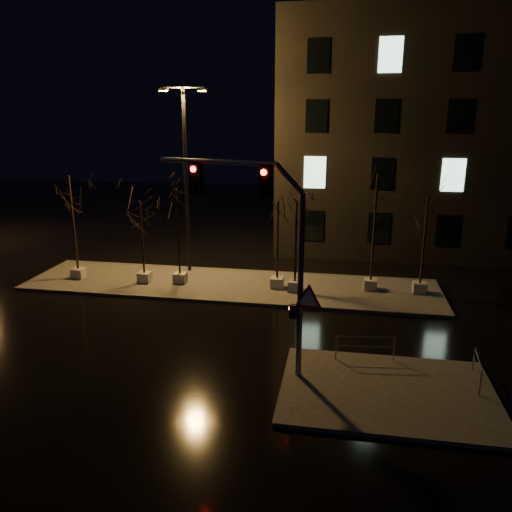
# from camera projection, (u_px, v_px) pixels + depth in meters

# --- Properties ---
(ground) EXTENTS (90.00, 90.00, 0.00)m
(ground) POSITION_uv_depth(u_px,v_px,m) (199.00, 333.00, 21.09)
(ground) COLOR black
(ground) RESTS_ON ground
(median) EXTENTS (22.00, 5.00, 0.15)m
(median) POSITION_uv_depth(u_px,v_px,m) (230.00, 285.00, 26.75)
(median) COLOR #44413D
(median) RESTS_ON ground
(sidewalk_corner) EXTENTS (7.00, 5.00, 0.15)m
(sidewalk_corner) POSITION_uv_depth(u_px,v_px,m) (387.00, 392.00, 16.51)
(sidewalk_corner) COLOR #44413D
(sidewalk_corner) RESTS_ON ground
(building) EXTENTS (25.00, 12.00, 15.00)m
(building) POSITION_uv_depth(u_px,v_px,m) (469.00, 136.00, 33.75)
(building) COLOR black
(building) RESTS_ON ground
(tree_0) EXTENTS (1.80, 1.80, 5.81)m
(tree_0) POSITION_uv_depth(u_px,v_px,m) (71.00, 199.00, 26.49)
(tree_0) COLOR #AAA99E
(tree_0) RESTS_ON median
(tree_1) EXTENTS (1.80, 1.80, 4.54)m
(tree_1) POSITION_uv_depth(u_px,v_px,m) (141.00, 220.00, 26.06)
(tree_1) COLOR #AAA99E
(tree_1) RESTS_ON median
(tree_2) EXTENTS (1.80, 1.80, 5.18)m
(tree_2) POSITION_uv_depth(u_px,v_px,m) (177.00, 211.00, 25.82)
(tree_2) COLOR #AAA99E
(tree_2) RESTS_ON median
(tree_3) EXTENTS (1.80, 1.80, 4.70)m
(tree_3) POSITION_uv_depth(u_px,v_px,m) (278.00, 221.00, 25.17)
(tree_3) COLOR #AAA99E
(tree_3) RESTS_ON median
(tree_4) EXTENTS (1.80, 1.80, 4.77)m
(tree_4) POSITION_uv_depth(u_px,v_px,m) (296.00, 222.00, 24.65)
(tree_4) COLOR #AAA99E
(tree_4) RESTS_ON median
(tree_5) EXTENTS (1.80, 1.80, 6.13)m
(tree_5) POSITION_uv_depth(u_px,v_px,m) (376.00, 201.00, 24.59)
(tree_5) COLOR #AAA99E
(tree_5) RESTS_ON median
(tree_6) EXTENTS (1.80, 1.80, 5.04)m
(tree_6) POSITION_uv_depth(u_px,v_px,m) (426.00, 219.00, 24.33)
(tree_6) COLOR #AAA99E
(tree_6) RESTS_ON median
(traffic_signal_mast) EXTENTS (5.89, 1.37, 7.33)m
(traffic_signal_mast) POSITION_uv_depth(u_px,v_px,m) (267.00, 238.00, 16.54)
(traffic_signal_mast) COLOR #5B5F63
(traffic_signal_mast) RESTS_ON sidewalk_corner
(streetlight_main) EXTENTS (2.51, 0.97, 10.18)m
(streetlight_main) POSITION_uv_depth(u_px,v_px,m) (186.00, 169.00, 27.44)
(streetlight_main) COLOR black
(streetlight_main) RESTS_ON median
(guard_rail_a) EXTENTS (2.16, 0.29, 0.94)m
(guard_rail_a) POSITION_uv_depth(u_px,v_px,m) (365.00, 345.00, 18.33)
(guard_rail_a) COLOR #5B5F63
(guard_rail_a) RESTS_ON sidewalk_corner
(guard_rail_b) EXTENTS (0.24, 1.81, 0.86)m
(guard_rail_b) POSITION_uv_depth(u_px,v_px,m) (477.00, 367.00, 16.82)
(guard_rail_b) COLOR #5B5F63
(guard_rail_b) RESTS_ON sidewalk_corner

